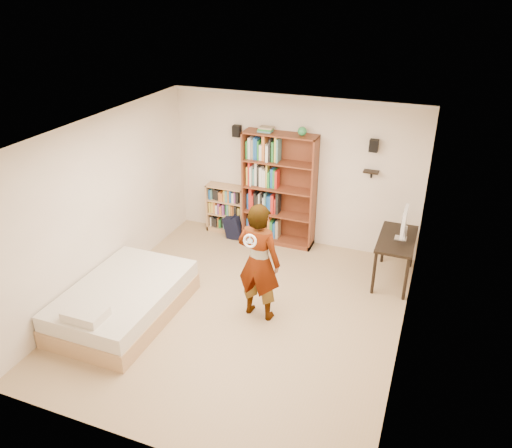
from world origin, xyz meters
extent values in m
cube|color=tan|center=(0.00, 0.00, 0.00)|extent=(4.50, 5.00, 0.01)
cube|color=white|center=(0.00, 2.50, 1.35)|extent=(4.50, 0.02, 2.70)
cube|color=white|center=(0.00, -2.50, 1.35)|extent=(4.50, 0.02, 2.70)
cube|color=white|center=(-2.25, 0.00, 1.35)|extent=(0.02, 5.00, 2.70)
cube|color=white|center=(2.25, 0.00, 1.35)|extent=(0.02, 5.00, 2.70)
cube|color=white|center=(0.00, 0.00, 2.70)|extent=(4.50, 5.00, 0.02)
cube|color=silver|center=(0.00, 2.47, 2.67)|extent=(4.50, 0.06, 0.06)
cube|color=silver|center=(0.00, -2.47, 2.67)|extent=(4.50, 0.06, 0.06)
cube|color=silver|center=(-2.22, 0.00, 2.67)|extent=(0.06, 5.00, 0.06)
cube|color=silver|center=(2.22, 0.00, 2.67)|extent=(0.06, 5.00, 0.06)
cube|color=black|center=(-1.05, 2.40, 2.00)|extent=(0.14, 0.12, 0.20)
cube|color=black|center=(1.35, 2.40, 2.00)|extent=(0.14, 0.12, 0.20)
cube|color=black|center=(1.35, 2.41, 1.55)|extent=(0.25, 0.16, 0.02)
imported|color=black|center=(0.26, 0.06, 0.88)|extent=(0.69, 0.49, 1.76)
torus|color=white|center=(0.26, -0.27, 1.38)|extent=(0.19, 0.07, 0.19)
camera|label=1|loc=(2.37, -5.53, 4.42)|focal=35.00mm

